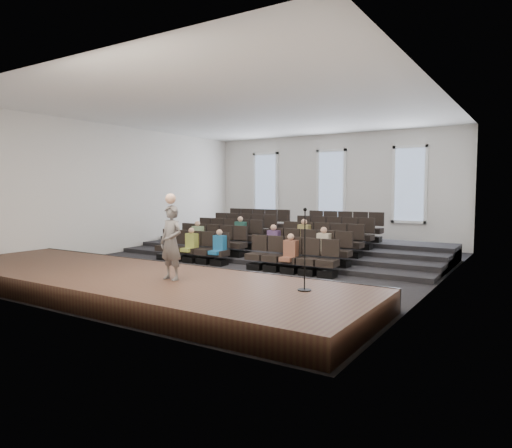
{
  "coord_description": "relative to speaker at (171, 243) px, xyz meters",
  "views": [
    {
      "loc": [
        8.27,
        -12.53,
        2.5
      ],
      "look_at": [
        0.02,
        0.5,
        1.33
      ],
      "focal_mm": 32.0,
      "sensor_mm": 36.0,
      "label": 1
    }
  ],
  "objects": [
    {
      "name": "ground",
      "position": [
        -1.34,
        5.09,
        -1.33
      ],
      "size": [
        14.0,
        14.0,
        0.0
      ],
      "primitive_type": "plane",
      "color": "black",
      "rests_on": "ground"
    },
    {
      "name": "ceiling",
      "position": [
        -1.34,
        5.09,
        3.68
      ],
      "size": [
        12.0,
        14.0,
        0.02
      ],
      "primitive_type": "cube",
      "color": "white",
      "rests_on": "ground"
    },
    {
      "name": "wall_back",
      "position": [
        -1.34,
        12.11,
        1.17
      ],
      "size": [
        12.0,
        0.04,
        5.0
      ],
      "primitive_type": "cube",
      "color": "silver",
      "rests_on": "ground"
    },
    {
      "name": "wall_front",
      "position": [
        -1.34,
        -1.93,
        1.17
      ],
      "size": [
        12.0,
        0.04,
        5.0
      ],
      "primitive_type": "cube",
      "color": "silver",
      "rests_on": "ground"
    },
    {
      "name": "wall_left",
      "position": [
        -7.36,
        5.09,
        1.17
      ],
      "size": [
        0.04,
        14.0,
        5.0
      ],
      "primitive_type": "cube",
      "color": "silver",
      "rests_on": "ground"
    },
    {
      "name": "wall_right",
      "position": [
        4.68,
        5.09,
        1.17
      ],
      "size": [
        0.04,
        14.0,
        5.0
      ],
      "primitive_type": "cube",
      "color": "silver",
      "rests_on": "ground"
    },
    {
      "name": "stage",
      "position": [
        -1.34,
        -0.01,
        -1.08
      ],
      "size": [
        11.8,
        3.6,
        0.5
      ],
      "primitive_type": "cube",
      "color": "#3F2A1B",
      "rests_on": "ground"
    },
    {
      "name": "stage_lip",
      "position": [
        -1.34,
        1.76,
        -1.08
      ],
      "size": [
        11.8,
        0.06,
        0.52
      ],
      "primitive_type": "cube",
      "color": "black",
      "rests_on": "ground"
    },
    {
      "name": "risers",
      "position": [
        -1.34,
        8.26,
        -1.13
      ],
      "size": [
        11.8,
        4.8,
        0.6
      ],
      "color": "black",
      "rests_on": "ground"
    },
    {
      "name": "seating_rows",
      "position": [
        -1.34,
        6.63,
        -0.65
      ],
      "size": [
        6.8,
        4.7,
        1.67
      ],
      "color": "black",
      "rests_on": "ground"
    },
    {
      "name": "windows",
      "position": [
        -1.34,
        12.04,
        1.37
      ],
      "size": [
        8.44,
        0.1,
        3.24
      ],
      "color": "white",
      "rests_on": "wall_back"
    },
    {
      "name": "audience",
      "position": [
        -1.34,
        5.41,
        -0.51
      ],
      "size": [
        5.45,
        2.64,
        1.1
      ],
      "color": "#A2AF46",
      "rests_on": "seating_rows"
    },
    {
      "name": "speaker",
      "position": [
        0.0,
        0.0,
        0.0
      ],
      "size": [
        0.63,
        0.44,
        1.65
      ],
      "primitive_type": "imported",
      "rotation": [
        0.0,
        0.0,
        -0.07
      ],
      "color": "#5D5B59",
      "rests_on": "stage"
    },
    {
      "name": "mic_stand",
      "position": [
        2.98,
        0.6,
        -0.34
      ],
      "size": [
        0.27,
        0.27,
        1.64
      ],
      "color": "black",
      "rests_on": "stage"
    }
  ]
}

